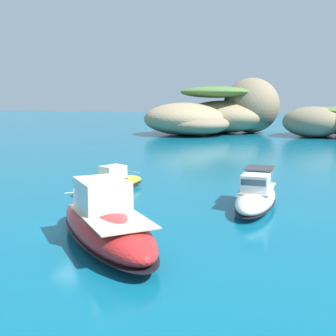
{
  "coord_description": "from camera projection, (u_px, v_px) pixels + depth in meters",
  "views": [
    {
      "loc": [
        11.35,
        -19.29,
        6.94
      ],
      "look_at": [
        0.39,
        14.52,
        1.11
      ],
      "focal_mm": 44.94,
      "sensor_mm": 36.0,
      "label": 1
    }
  ],
  "objects": [
    {
      "name": "islet_large",
      "position": [
        216.0,
        113.0,
        85.31
      ],
      "size": [
        30.62,
        28.67,
        11.32
      ],
      "color": "#84755B",
      "rests_on": "ground"
    },
    {
      "name": "ground_plane",
      "position": [
        78.0,
        229.0,
        22.69
      ],
      "size": [
        400.0,
        400.0,
        0.0
      ],
      "primitive_type": "plane",
      "color": "#0C5B7A"
    },
    {
      "name": "motorboat_yellow",
      "position": [
        110.0,
        182.0,
        32.15
      ],
      "size": [
        4.47,
        6.69,
        1.92
      ],
      "color": "yellow",
      "rests_on": "ground"
    },
    {
      "name": "motorboat_white",
      "position": [
        256.0,
        196.0,
        26.91
      ],
      "size": [
        2.59,
        7.91,
        2.46
      ],
      "color": "white",
      "rests_on": "ground"
    },
    {
      "name": "motorboat_red",
      "position": [
        106.0,
        223.0,
        20.33
      ],
      "size": [
        9.54,
        9.76,
        3.09
      ],
      "color": "red",
      "rests_on": "ground"
    }
  ]
}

